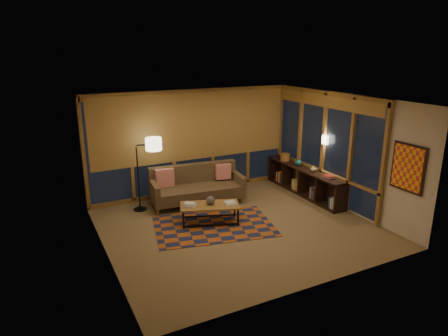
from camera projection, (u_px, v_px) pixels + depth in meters
name	position (u px, v px, depth m)	size (l,w,h in m)	color
floor	(238.00, 227.00, 8.54)	(5.50, 5.00, 0.01)	olive
ceiling	(240.00, 100.00, 7.76)	(5.50, 5.00, 0.01)	white
walls	(239.00, 166.00, 8.15)	(5.51, 5.01, 2.70)	beige
window_wall_back	(193.00, 142.00, 10.23)	(5.30, 0.16, 2.60)	olive
window_wall_right	(322.00, 146.00, 9.82)	(0.16, 3.70, 2.60)	olive
wall_art	(408.00, 168.00, 7.71)	(0.06, 0.74, 0.94)	red
wall_sconce	(325.00, 140.00, 9.61)	(0.12, 0.18, 0.22)	beige
sofa	(197.00, 186.00, 9.70)	(2.22, 0.90, 0.91)	brown
pillow_left	(165.00, 178.00, 9.56)	(0.44, 0.15, 0.44)	red
pillow_right	(223.00, 173.00, 10.06)	(0.38, 0.13, 0.38)	red
area_rug	(214.00, 226.00, 8.57)	(2.49, 1.66, 0.01)	#A5521A
coffee_table	(210.00, 214.00, 8.68)	(1.27, 0.58, 0.42)	olive
book_stack_a	(190.00, 205.00, 8.53)	(0.21, 0.17, 0.06)	silver
book_stack_b	(230.00, 203.00, 8.66)	(0.25, 0.20, 0.05)	silver
ceramic_pot	(211.00, 200.00, 8.62)	(0.19, 0.19, 0.19)	black
floor_lamp	(138.00, 175.00, 9.20)	(0.57, 0.37, 1.72)	black
bookshelf	(304.00, 181.00, 10.37)	(0.40, 2.81, 0.70)	black
basket	(285.00, 157.00, 10.95)	(0.26, 0.26, 0.19)	#AD7736
teal_bowl	(298.00, 163.00, 10.48)	(0.17, 0.17, 0.17)	#1D7770
vase	(313.00, 169.00, 9.95)	(0.16, 0.16, 0.17)	tan
shelf_book_stack	(329.00, 177.00, 9.47)	(0.17, 0.24, 0.07)	silver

